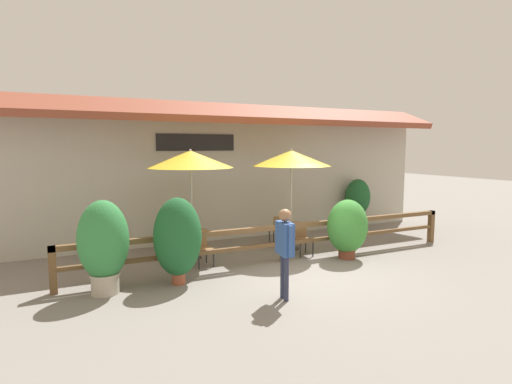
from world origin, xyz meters
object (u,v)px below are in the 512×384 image
(chair_near_streetside, at_px, (202,246))
(potted_plant_entrance_palm, at_px, (104,244))
(dining_table_middle, at_px, (291,229))
(potted_plant_broad_leaf, at_px, (347,227))
(patio_umbrella_near, at_px, (191,159))
(potted_plant_tall_tropical, at_px, (178,238))
(pedestrian, at_px, (285,242))
(chair_middle_wallside, at_px, (278,228))
(patio_umbrella_middle, at_px, (291,158))
(dining_table_near, at_px, (192,237))
(chair_near_wallside, at_px, (182,235))
(chair_middle_streetside, at_px, (302,238))
(potted_plant_small_flowering, at_px, (358,200))

(chair_near_streetside, relative_size, potted_plant_entrance_palm, 0.45)
(dining_table_middle, bearing_deg, potted_plant_broad_leaf, -61.65)
(patio_umbrella_near, xyz_separation_m, potted_plant_broad_leaf, (3.60, -1.73, -1.74))
(potted_plant_tall_tropical, xyz_separation_m, pedestrian, (1.58, -1.72, 0.12))
(chair_middle_wallside, distance_m, potted_plant_tall_tropical, 4.28)
(chair_near_streetside, relative_size, patio_umbrella_middle, 0.30)
(patio_umbrella_middle, bearing_deg, dining_table_middle, -104.04)
(chair_middle_wallside, xyz_separation_m, potted_plant_entrance_palm, (-5.04, -2.19, 0.53))
(patio_umbrella_middle, height_order, potted_plant_broad_leaf, patio_umbrella_middle)
(dining_table_near, distance_m, chair_near_wallside, 0.73)
(patio_umbrella_near, xyz_separation_m, chair_near_streetside, (0.03, -0.72, -2.09))
(patio_umbrella_near, bearing_deg, pedestrian, -77.67)
(potted_plant_tall_tropical, distance_m, pedestrian, 2.33)
(chair_near_wallside, xyz_separation_m, chair_middle_streetside, (2.80, -1.67, 0.00))
(chair_near_wallside, distance_m, pedestrian, 4.35)
(chair_middle_streetside, relative_size, pedestrian, 0.49)
(chair_near_wallside, distance_m, potted_plant_small_flowering, 6.44)
(potted_plant_tall_tropical, distance_m, potted_plant_broad_leaf, 4.42)
(dining_table_middle, distance_m, potted_plant_broad_leaf, 1.71)
(chair_middle_wallside, bearing_deg, dining_table_near, 18.22)
(dining_table_near, height_order, potted_plant_broad_leaf, potted_plant_broad_leaf)
(chair_near_wallside, bearing_deg, potted_plant_small_flowering, -169.73)
(patio_umbrella_middle, bearing_deg, chair_near_streetside, -170.17)
(dining_table_middle, xyz_separation_m, potted_plant_tall_tropical, (-3.62, -1.54, 0.42))
(chair_near_wallside, relative_size, potted_plant_small_flowering, 0.48)
(pedestrian, bearing_deg, chair_near_streetside, -157.92)
(dining_table_near, distance_m, patio_umbrella_middle, 3.44)
(chair_middle_wallside, bearing_deg, pedestrian, 71.67)
(potted_plant_entrance_palm, height_order, pedestrian, potted_plant_entrance_palm)
(dining_table_near, relative_size, potted_plant_broad_leaf, 0.58)
(chair_near_streetside, xyz_separation_m, chair_middle_wallside, (2.76, 1.19, 0.00))
(patio_umbrella_near, height_order, potted_plant_entrance_palm, patio_umbrella_near)
(dining_table_middle, bearing_deg, potted_plant_tall_tropical, -156.94)
(patio_umbrella_middle, relative_size, pedestrian, 1.63)
(potted_plant_tall_tropical, relative_size, potted_plant_broad_leaf, 1.19)
(patio_umbrella_near, distance_m, potted_plant_broad_leaf, 4.36)
(dining_table_near, xyz_separation_m, potted_plant_tall_tropical, (-0.81, -1.78, 0.42))
(pedestrian, bearing_deg, chair_middle_wallside, 160.17)
(chair_middle_wallside, height_order, potted_plant_entrance_palm, potted_plant_entrance_palm)
(dining_table_near, relative_size, patio_umbrella_middle, 0.32)
(potted_plant_tall_tropical, bearing_deg, dining_table_near, 65.41)
(patio_umbrella_middle, distance_m, chair_middle_streetside, 2.20)
(patio_umbrella_near, bearing_deg, chair_middle_streetside, -19.18)
(dining_table_middle, height_order, chair_middle_wallside, chair_middle_wallside)
(patio_umbrella_near, height_order, chair_middle_wallside, patio_umbrella_near)
(potted_plant_tall_tropical, xyz_separation_m, potted_plant_small_flowering, (7.14, 2.96, 0.05))
(patio_umbrella_middle, distance_m, potted_plant_entrance_palm, 5.50)
(potted_plant_broad_leaf, distance_m, potted_plant_small_flowering, 3.99)
(chair_near_wallside, height_order, chair_middle_streetside, same)
(dining_table_middle, relative_size, potted_plant_entrance_palm, 0.48)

